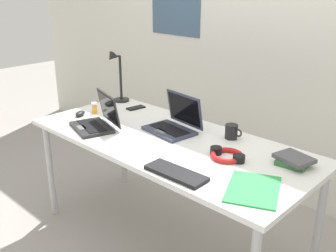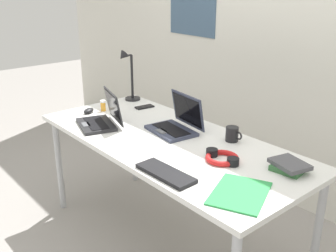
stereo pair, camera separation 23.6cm
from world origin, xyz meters
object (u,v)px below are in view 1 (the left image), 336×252
(laptop_near_mouse, at_px, (174,124))
(computer_mouse, at_px, (80,113))
(book_stack, at_px, (294,160))
(paper_folder_center, at_px, (253,189))
(headphones, at_px, (227,155))
(external_keyboard, at_px, (176,173))
(desk_lamp, at_px, (117,77))
(laptop_center, at_px, (97,121))
(cell_phone, at_px, (136,108))
(coffee_mug, at_px, (232,132))
(pill_bottle, at_px, (94,108))

(laptop_near_mouse, bearing_deg, computer_mouse, -160.30)
(book_stack, relative_size, paper_folder_center, 0.67)
(laptop_near_mouse, bearing_deg, headphones, -11.62)
(external_keyboard, bearing_deg, headphones, 77.11)
(external_keyboard, height_order, headphones, headphones)
(desk_lamp, bearing_deg, headphones, -11.84)
(laptop_center, height_order, cell_phone, laptop_center)
(computer_mouse, distance_m, cell_phone, 0.41)
(headphones, bearing_deg, laptop_center, -166.82)
(computer_mouse, bearing_deg, coffee_mug, -5.58)
(laptop_center, xyz_separation_m, paper_folder_center, (1.16, 0.01, -0.04))
(laptop_center, height_order, external_keyboard, laptop_center)
(laptop_near_mouse, distance_m, book_stack, 0.78)
(computer_mouse, height_order, book_stack, book_stack)
(desk_lamp, bearing_deg, coffee_mug, -0.67)
(laptop_near_mouse, xyz_separation_m, cell_phone, (-0.51, 0.14, -0.04))
(laptop_center, bearing_deg, book_stack, 17.75)
(external_keyboard, height_order, book_stack, book_stack)
(pill_bottle, bearing_deg, computer_mouse, -104.30)
(external_keyboard, height_order, pill_bottle, pill_bottle)
(laptop_near_mouse, relative_size, laptop_center, 0.94)
(computer_mouse, bearing_deg, external_keyboard, -36.50)
(cell_phone, relative_size, paper_folder_center, 0.44)
(cell_phone, distance_m, coffee_mug, 0.85)
(coffee_mug, bearing_deg, external_keyboard, -82.35)
(desk_lamp, height_order, book_stack, desk_lamp)
(desk_lamp, bearing_deg, laptop_near_mouse, -11.99)
(desk_lamp, distance_m, laptop_center, 0.60)
(book_stack, distance_m, coffee_mug, 0.45)
(desk_lamp, bearing_deg, external_keyboard, -27.11)
(desk_lamp, distance_m, external_keyboard, 1.31)
(external_keyboard, relative_size, computer_mouse, 3.44)
(book_stack, bearing_deg, laptop_near_mouse, -174.78)
(coffee_mug, bearing_deg, paper_folder_center, -45.63)
(laptop_center, distance_m, coffee_mug, 0.86)
(cell_phone, bearing_deg, laptop_center, -66.64)
(pill_bottle, bearing_deg, laptop_near_mouse, 11.92)
(desk_lamp, bearing_deg, book_stack, -3.24)
(laptop_center, bearing_deg, cell_phone, 105.25)
(laptop_near_mouse, relative_size, cell_phone, 2.49)
(desk_lamp, relative_size, book_stack, 1.93)
(headphones, xyz_separation_m, book_stack, (0.30, 0.17, 0.01))
(laptop_near_mouse, distance_m, pill_bottle, 0.66)
(headphones, height_order, pill_bottle, pill_bottle)
(laptop_center, relative_size, computer_mouse, 3.75)
(laptop_center, bearing_deg, laptop_near_mouse, 37.65)
(headphones, bearing_deg, desk_lamp, 168.16)
(laptop_center, distance_m, pill_bottle, 0.30)
(external_keyboard, bearing_deg, book_stack, 52.60)
(headphones, distance_m, paper_folder_center, 0.35)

